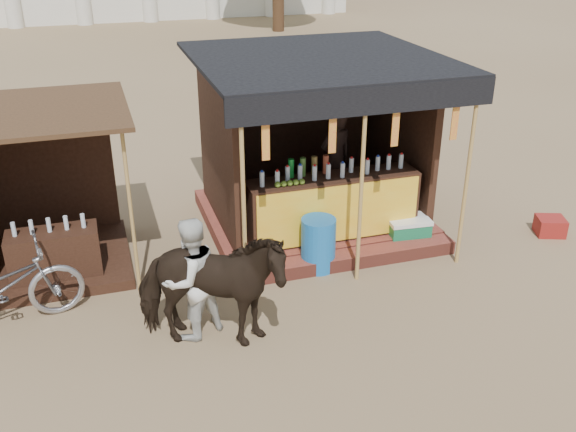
{
  "coord_description": "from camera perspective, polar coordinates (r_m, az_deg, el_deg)",
  "views": [
    {
      "loc": [
        -2.27,
        -5.6,
        4.67
      ],
      "look_at": [
        0.0,
        1.6,
        1.1
      ],
      "focal_mm": 40.0,
      "sensor_mm": 36.0,
      "label": 1
    }
  ],
  "objects": [
    {
      "name": "cow",
      "position": [
        7.45,
        -6.94,
        -6.54
      ],
      "size": [
        1.98,
        1.41,
        1.53
      ],
      "primitive_type": "imported",
      "rotation": [
        0.0,
        0.0,
        1.21
      ],
      "color": "black",
      "rests_on": "ground"
    },
    {
      "name": "bystander",
      "position": [
        7.67,
        -8.6,
        -5.58
      ],
      "size": [
        0.93,
        0.85,
        1.54
      ],
      "primitive_type": "imported",
      "rotation": [
        0.0,
        0.0,
        3.6
      ],
      "color": "silver",
      "rests_on": "ground"
    },
    {
      "name": "secondary_stall",
      "position": [
        9.67,
        -21.31,
        0.2
      ],
      "size": [
        2.4,
        2.4,
        2.38
      ],
      "color": "#361E13",
      "rests_on": "ground"
    },
    {
      "name": "blue_barrel",
      "position": [
        9.17,
        2.7,
        -2.51
      ],
      "size": [
        0.56,
        0.56,
        0.79
      ],
      "primitive_type": "cylinder",
      "rotation": [
        0.0,
        0.0,
        -0.14
      ],
      "color": "#1764B0",
      "rests_on": "ground"
    },
    {
      "name": "main_stall",
      "position": [
        10.22,
        2.5,
        4.38
      ],
      "size": [
        3.6,
        3.61,
        2.78
      ],
      "color": "brown",
      "rests_on": "ground"
    },
    {
      "name": "red_crate",
      "position": [
        11.08,
        22.27,
        -0.83
      ],
      "size": [
        0.53,
        0.51,
        0.28
      ],
      "primitive_type": "cube",
      "rotation": [
        0.0,
        0.0,
        -0.35
      ],
      "color": "maroon",
      "rests_on": "ground"
    },
    {
      "name": "cooler",
      "position": [
        10.04,
        10.57,
        -1.38
      ],
      "size": [
        0.68,
        0.49,
        0.46
      ],
      "color": "#186C44",
      "rests_on": "ground"
    },
    {
      "name": "ground",
      "position": [
        7.64,
        3.7,
        -12.45
      ],
      "size": [
        120.0,
        120.0,
        0.0
      ],
      "primitive_type": "plane",
      "color": "#846B4C",
      "rests_on": "ground"
    }
  ]
}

